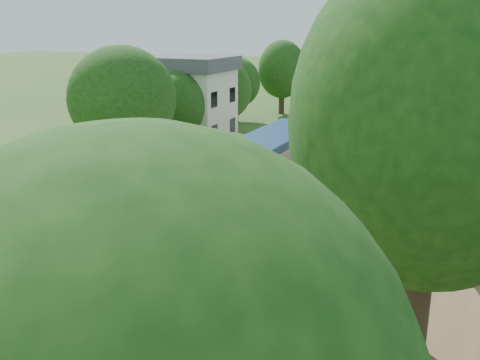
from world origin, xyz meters
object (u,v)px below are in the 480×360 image
at_px(signal_gantry, 411,76).
at_px(lamppost_far, 193,176).
at_px(signal_platform, 90,202).
at_px(signal_farside, 409,123).
at_px(station_building, 184,100).
at_px(train, 385,98).
at_px(lamppost_mid, 52,251).

height_order(signal_gantry, lamppost_far, signal_gantry).
bearing_deg(signal_platform, signal_gantry, 84.02).
bearing_deg(signal_farside, signal_gantry, 97.44).
bearing_deg(lamppost_far, signal_farside, 52.19).
height_order(signal_gantry, signal_platform, signal_platform).
xyz_separation_m(station_building, train, (14.00, 22.76, -1.82)).
bearing_deg(station_building, signal_farside, -10.03).
height_order(station_building, lamppost_mid, station_building).
bearing_deg(lamppost_mid, signal_gantry, 83.86).
bearing_deg(lamppost_far, station_building, 121.72).
relative_size(signal_gantry, signal_platform, 1.43).
bearing_deg(signal_gantry, lamppost_far, -98.62).
relative_size(train, signal_platform, 17.04).
xyz_separation_m(train, signal_platform, (-2.90, -49.02, 1.71)).
height_order(station_building, lamppost_far, station_building).
bearing_deg(signal_farside, lamppost_mid, -111.02).
bearing_deg(station_building, signal_gantry, 56.62).
bearing_deg(signal_platform, signal_farside, 68.14).
bearing_deg(train, lamppost_far, -95.55).
distance_m(lamppost_mid, lamppost_far, 11.70).
bearing_deg(signal_platform, lamppost_mid, -100.44).
height_order(lamppost_far, signal_farside, signal_farside).
distance_m(station_building, signal_farside, 20.51).
xyz_separation_m(station_building, signal_platform, (11.10, -26.26, -0.11)).
relative_size(station_building, train, 0.09).
height_order(lamppost_far, signal_platform, signal_platform).
relative_size(lamppost_far, signal_platform, 0.78).
xyz_separation_m(signal_platform, signal_farside, (9.10, 22.69, 0.11)).
relative_size(signal_gantry, lamppost_mid, 1.69).
xyz_separation_m(station_building, lamppost_far, (10.18, -16.48, -1.68)).
bearing_deg(train, signal_gantry, 42.13).
bearing_deg(signal_platform, lamppost_far, 95.34).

